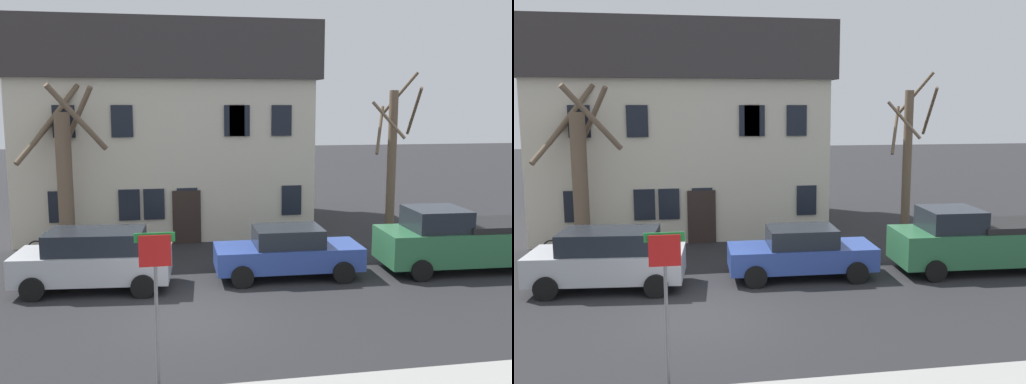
% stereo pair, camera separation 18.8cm
% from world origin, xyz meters
% --- Properties ---
extents(ground_plane, '(120.00, 120.00, 0.00)m').
position_xyz_m(ground_plane, '(0.00, 0.00, 0.00)').
color(ground_plane, '#262628').
extents(building_main, '(12.23, 8.29, 8.67)m').
position_xyz_m(building_main, '(-0.43, 11.77, 4.42)').
color(building_main, beige).
rests_on(building_main, ground_plane).
extents(tree_bare_near, '(3.25, 3.25, 6.19)m').
position_xyz_m(tree_bare_near, '(-4.10, 6.87, 3.05)').
color(tree_bare_near, brown).
rests_on(tree_bare_near, ground_plane).
extents(tree_bare_mid, '(2.08, 2.10, 6.73)m').
position_xyz_m(tree_bare_mid, '(8.56, 7.45, 3.31)').
color(tree_bare_mid, brown).
rests_on(tree_bare_mid, ground_plane).
extents(car_silver_wagon, '(4.61, 2.37, 1.77)m').
position_xyz_m(car_silver_wagon, '(-2.71, 2.69, 0.92)').
color(car_silver_wagon, '#B7BABF').
rests_on(car_silver_wagon, ground_plane).
extents(car_blue_sedan, '(4.62, 2.05, 1.61)m').
position_xyz_m(car_blue_sedan, '(3.17, 2.86, 0.81)').
color(car_blue_sedan, '#2D4799').
rests_on(car_blue_sedan, ground_plane).
extents(pickup_truck_green, '(5.62, 2.41, 2.09)m').
position_xyz_m(pickup_truck_green, '(9.02, 2.68, 1.01)').
color(pickup_truck_green, '#2D6B42').
rests_on(pickup_truck_green, ground_plane).
extents(street_sign_pole, '(0.76, 0.07, 3.04)m').
position_xyz_m(street_sign_pole, '(-0.87, -3.52, 2.11)').
color(street_sign_pole, slate).
rests_on(street_sign_pole, ground_plane).
extents(bicycle_leaning, '(1.71, 0.46, 1.03)m').
position_xyz_m(bicycle_leaning, '(-4.57, 6.15, 0.37)').
color(bicycle_leaning, black).
rests_on(bicycle_leaning, ground_plane).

